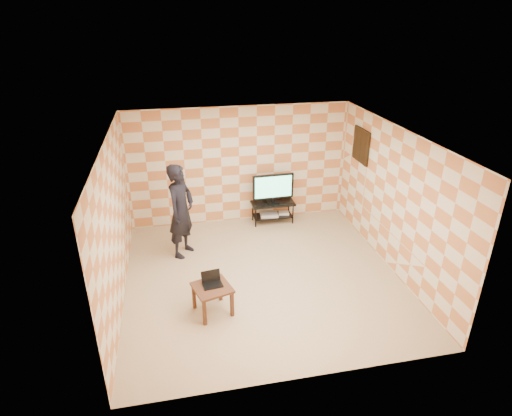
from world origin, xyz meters
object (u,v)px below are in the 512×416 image
object	(u,v)px
tv	(273,187)
side_table	(212,291)
tv_stand	(273,208)
person	(181,211)

from	to	relation	value
tv	side_table	distance (m)	3.53
tv_stand	side_table	world-z (taller)	same
tv_stand	side_table	xyz separation A→B (m)	(-1.74, -3.03, 0.05)
tv_stand	side_table	size ratio (longest dim) A/B	1.42
tv	tv_stand	bearing A→B (deg)	88.45
tv	person	distance (m)	2.36
tv_stand	person	size ratio (longest dim) A/B	0.52
side_table	person	distance (m)	2.11
tv_stand	person	xyz separation A→B (m)	(-2.12, -1.03, 0.60)
person	tv	bearing A→B (deg)	-31.36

